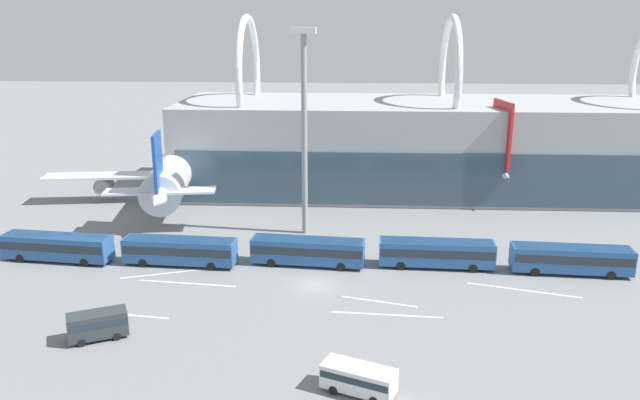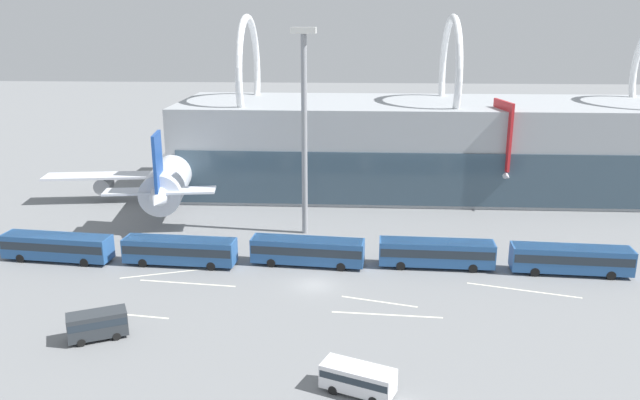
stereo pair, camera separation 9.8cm
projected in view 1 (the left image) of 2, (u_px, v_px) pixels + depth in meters
The scene contains 17 objects.
ground_plane at pixel (315, 285), 65.93m from camera, with size 440.00×440.00×0.00m, color slate.
airliner_at_gate_near at pixel (177, 167), 96.90m from camera, with size 39.90×43.63×13.17m.
airliner_at_gate_far at pixel (468, 153), 105.54m from camera, with size 36.00×36.12×15.73m.
shuttle_bus_0 at pixel (57, 246), 72.08m from camera, with size 13.04×4.07×3.10m.
shuttle_bus_1 at pixel (180, 250), 70.89m from camera, with size 12.98×3.62×3.10m.
shuttle_bus_2 at pixel (308, 250), 70.82m from camera, with size 13.02×3.94×3.10m.
shuttle_bus_3 at pixel (436, 252), 70.21m from camera, with size 12.92×3.27×3.10m.
shuttle_bus_4 at pixel (571, 258), 68.41m from camera, with size 12.97×3.59×3.10m.
service_van_foreground at pixel (98, 323), 54.47m from camera, with size 5.40×4.02×2.46m.
service_van_crossing at pixel (359, 378), 46.52m from camera, with size 5.92×4.05×2.17m.
floodlight_mast at pixel (304, 102), 77.36m from camera, with size 3.02×3.02×26.13m.
lane_stripe_0 at pixel (387, 315), 59.25m from camera, with size 10.52×0.25×0.01m, color silver.
lane_stripe_1 at pixel (134, 315), 59.11m from camera, with size 7.04×0.25×0.01m, color silver.
lane_stripe_2 at pixel (379, 302), 62.02m from camera, with size 7.73×0.25×0.01m, color silver.
lane_stripe_3 at pixel (188, 283), 66.32m from camera, with size 10.63×0.25×0.01m, color silver.
lane_stripe_4 at pixel (175, 272), 69.21m from camera, with size 11.77×0.25×0.01m, color silver.
lane_stripe_5 at pixel (523, 290), 64.63m from camera, with size 11.43×0.25×0.01m, color silver.
Camera 1 is at (3.81, -60.71, 26.97)m, focal length 35.00 mm.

